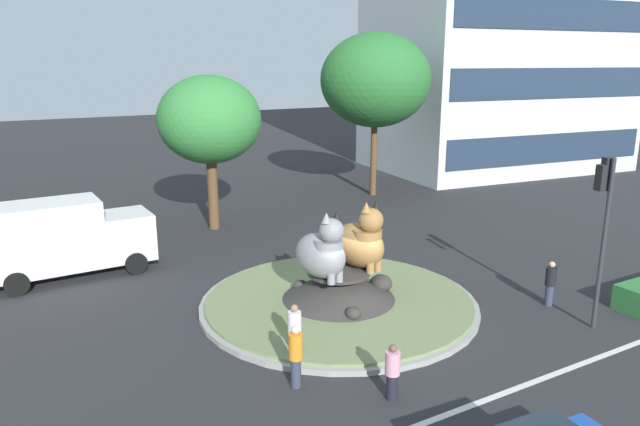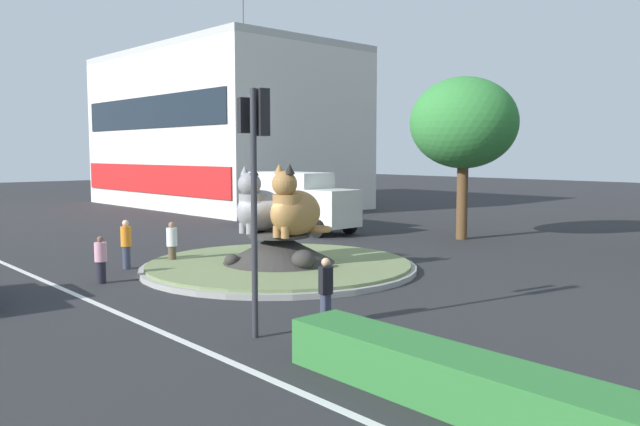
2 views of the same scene
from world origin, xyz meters
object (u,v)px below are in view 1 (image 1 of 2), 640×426
Objects in this scene: second_tree_near_tower at (375,80)px; pedestrian_white_shirt at (295,330)px; pedestrian_black_shirt at (550,283)px; traffic_light_mast at (604,207)px; broadleaf_tree_behind_island at (209,120)px; pedestrian_orange_shirt at (296,355)px; delivery_box_truck at (60,238)px; cat_statue_tabby at (361,242)px; cat_statue_grey at (323,253)px; pedestrian_pink_shirt at (392,371)px.

pedestrian_white_shirt is (-14.35, -16.81, -6.46)m from second_tree_near_tower.
traffic_light_mast is at bearing 33.73° from pedestrian_black_shirt.
pedestrian_orange_shirt is at bearing -101.90° from broadleaf_tree_behind_island.
second_tree_near_tower is 24.52m from pedestrian_orange_shirt.
delivery_box_truck is (-19.49, -6.31, -5.65)m from second_tree_near_tower.
broadleaf_tree_behind_island is at bearing 37.12° from pedestrian_white_shirt.
pedestrian_white_shirt is at bearing -68.25° from cat_statue_tabby.
pedestrian_black_shirt is 18.83m from delivery_box_truck.
cat_statue_tabby is (1.72, 0.25, 0.03)m from cat_statue_grey.
pedestrian_white_shirt is at bearing -122.20° from pedestrian_pink_shirt.
traffic_light_mast is at bearing -166.24° from pedestrian_orange_shirt.
pedestrian_black_shirt is (0.28, 1.88, -3.24)m from traffic_light_mast.
broadleaf_tree_behind_island is at bearing -79.62° from pedestrian_orange_shirt.
pedestrian_pink_shirt is at bearing -36.93° from cat_statue_tabby.
pedestrian_pink_shirt is (-1.43, -17.54, -4.83)m from broadleaf_tree_behind_island.
second_tree_near_tower is 5.72× the size of pedestrian_orange_shirt.
pedestrian_pink_shirt is (-2.81, -5.77, -1.45)m from cat_statue_tabby.
second_tree_near_tower reaches higher than pedestrian_white_shirt.
pedestrian_orange_shirt is 10.40m from pedestrian_black_shirt.
cat_statue_grey is at bearing -49.75° from delivery_box_truck.
cat_statue_tabby is 12.11m from delivery_box_truck.
pedestrian_pink_shirt is 8.75m from pedestrian_black_shirt.
pedestrian_pink_shirt is 2.58m from pedestrian_orange_shirt.
cat_statue_grey is 1.44× the size of pedestrian_orange_shirt.
pedestrian_black_shirt is at bearing -39.94° from delivery_box_truck.
second_tree_near_tower reaches higher than pedestrian_orange_shirt.
traffic_light_mast reaches higher than pedestrian_orange_shirt.
pedestrian_pink_shirt is at bearing 159.66° from pedestrian_orange_shirt.
second_tree_near_tower reaches higher than pedestrian_pink_shirt.
pedestrian_black_shirt is at bearing -49.00° from pedestrian_white_shirt.
traffic_light_mast is 0.55× the size of second_tree_near_tower.
traffic_light_mast reaches higher than pedestrian_white_shirt.
pedestrian_pink_shirt is (-1.09, -5.52, -1.41)m from cat_statue_grey.
pedestrian_orange_shirt is at bearing -71.60° from delivery_box_truck.
pedestrian_pink_shirt is at bearing -67.14° from delivery_box_truck.
cat_statue_grey is at bearing 3.00° from pedestrian_white_shirt.
traffic_light_mast reaches higher than pedestrian_black_shirt.
traffic_light_mast is 3.36× the size of pedestrian_white_shirt.
pedestrian_white_shirt is at bearing -65.83° from delivery_box_truck.
broadleaf_tree_behind_island is 1.16× the size of delivery_box_truck.
delivery_box_truck is (-7.75, -3.84, -3.95)m from broadleaf_tree_behind_island.
cat_statue_grey is 0.94× the size of cat_statue_tabby.
pedestrian_white_shirt is 9.74m from pedestrian_black_shirt.
second_tree_near_tower is 6.12× the size of pedestrian_white_shirt.
traffic_light_mast is 3.14× the size of pedestrian_orange_shirt.
delivery_box_truck is (-7.41, 8.18, -0.53)m from cat_statue_grey.
pedestrian_orange_shirt is at bearing -45.77° from pedestrian_black_shirt.
traffic_light_mast is (5.40, -5.54, 1.85)m from cat_statue_tabby.
second_tree_near_tower is at bearing 6.96° from pedestrian_white_shirt.
pedestrian_black_shirt is (-4.67, -17.90, -6.46)m from second_tree_near_tower.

